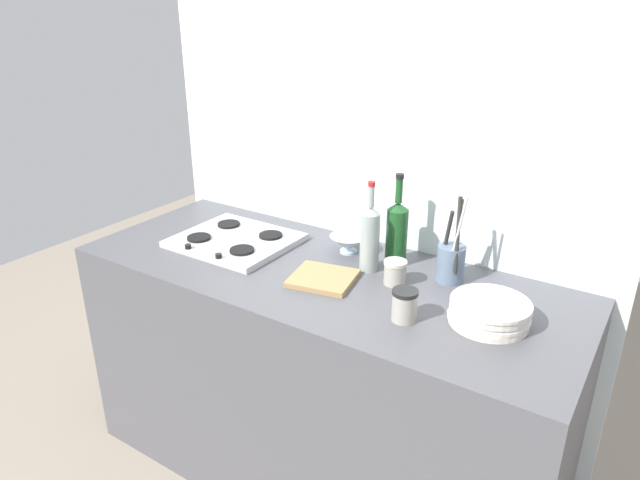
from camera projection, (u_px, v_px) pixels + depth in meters
The scene contains 12 objects.
ground_plane at pixel (320, 467), 2.36m from camera, with size 6.00×6.00×0.00m, color gray.
counter_block at pixel (320, 377), 2.18m from camera, with size 1.80×0.70×0.90m, color #4C4C51.
backsplash_panel at pixel (373, 201), 2.24m from camera, with size 1.90×0.06×2.10m, color silver.
stovetop_hob at pixel (235, 240), 2.23m from camera, with size 0.44×0.38×0.04m.
plate_stack at pixel (489, 312), 1.68m from camera, with size 0.24×0.24×0.07m.
wine_bottle_leftmost at pixel (370, 237), 1.98m from camera, with size 0.07×0.07×0.32m.
wine_bottle_mid_left at pixel (397, 231), 2.02m from camera, with size 0.08×0.08×0.34m.
mixing_bowl at pixel (347, 243), 2.15m from camera, with size 0.14×0.14×0.07m.
utensil_crock at pixel (451, 261), 1.92m from camera, with size 0.09×0.10×0.31m.
condiment_jar_front at pixel (395, 272), 1.91m from camera, with size 0.08×0.08×0.08m.
condiment_jar_rear at pixel (404, 305), 1.69m from camera, with size 0.08×0.08×0.10m.
cutting_board at pixel (323, 278), 1.94m from camera, with size 0.21×0.19×0.02m, color #9E7A4C.
Camera 1 is at (0.99, -1.51, 1.78)m, focal length 32.11 mm.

